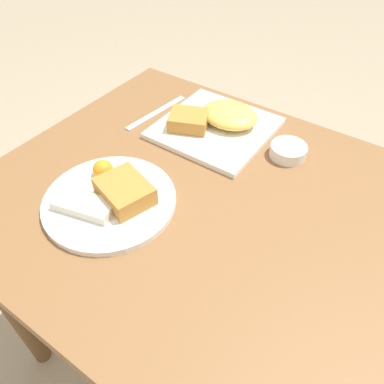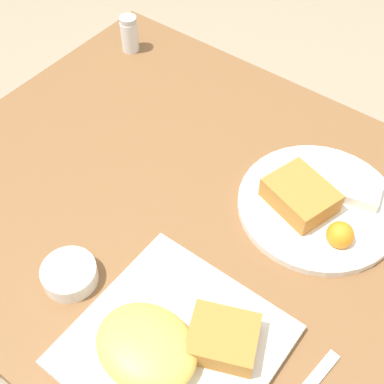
% 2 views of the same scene
% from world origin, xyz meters
% --- Properties ---
extents(ground_plane, '(8.00, 8.00, 0.00)m').
position_xyz_m(ground_plane, '(0.00, 0.00, 0.00)').
color(ground_plane, gray).
extents(dining_table, '(0.97, 0.78, 0.71)m').
position_xyz_m(dining_table, '(0.00, 0.00, 0.62)').
color(dining_table, brown).
rests_on(dining_table, ground_plane).
extents(plate_square_near, '(0.27, 0.27, 0.06)m').
position_xyz_m(plate_square_near, '(0.13, -0.23, 0.73)').
color(plate_square_near, white).
rests_on(plate_square_near, dining_table).
extents(plate_oval_far, '(0.27, 0.27, 0.05)m').
position_xyz_m(plate_oval_far, '(0.17, 0.12, 0.73)').
color(plate_oval_far, white).
rests_on(plate_oval_far, dining_table).
extents(sauce_ramekin, '(0.08, 0.08, 0.03)m').
position_xyz_m(sauce_ramekin, '(-0.07, -0.23, 0.73)').
color(sauce_ramekin, white).
rests_on(sauce_ramekin, dining_table).
extents(salt_shaker, '(0.04, 0.04, 0.08)m').
position_xyz_m(salt_shaker, '(-0.38, 0.27, 0.74)').
color(salt_shaker, white).
rests_on(salt_shaker, dining_table).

